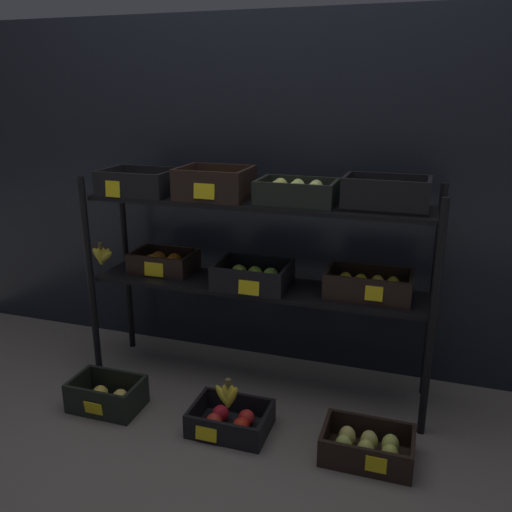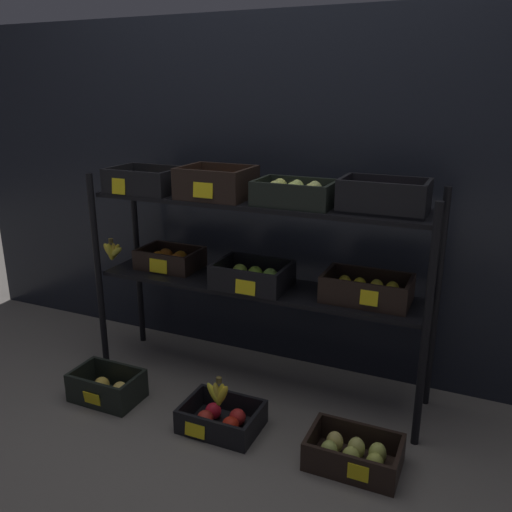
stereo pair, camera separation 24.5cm
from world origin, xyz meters
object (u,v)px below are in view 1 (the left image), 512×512
object	(u,v)px
display_rack	(256,239)
crate_ground_pear	(367,447)
banana_bunch_loose	(228,396)
crate_ground_apple_red	(230,421)
crate_ground_apple_gold	(107,397)

from	to	relation	value
display_rack	crate_ground_pear	xyz separation A→B (m)	(0.59, -0.40, -0.69)
display_rack	banana_bunch_loose	distance (m)	0.70
crate_ground_apple_red	banana_bunch_loose	bearing A→B (deg)	-129.22
display_rack	banana_bunch_loose	xyz separation A→B (m)	(0.00, -0.40, -0.57)
display_rack	crate_ground_apple_red	bearing A→B (deg)	-88.31
crate_ground_pear	banana_bunch_loose	world-z (taller)	banana_bunch_loose
banana_bunch_loose	crate_ground_apple_gold	bearing A→B (deg)	-179.07
crate_ground_apple_gold	banana_bunch_loose	size ratio (longest dim) A/B	2.35
crate_ground_pear	banana_bunch_loose	xyz separation A→B (m)	(-0.58, -0.00, 0.12)
display_rack	banana_bunch_loose	bearing A→B (deg)	-89.30
crate_ground_apple_gold	crate_ground_pear	world-z (taller)	crate_ground_apple_gold
display_rack	banana_bunch_loose	size ratio (longest dim) A/B	12.53
display_rack	crate_ground_apple_red	size ratio (longest dim) A/B	5.13
display_rack	crate_ground_pear	world-z (taller)	display_rack
display_rack	crate_ground_apple_red	world-z (taller)	display_rack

